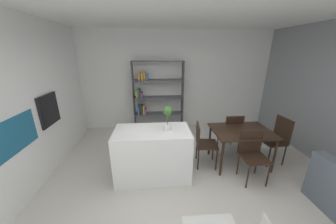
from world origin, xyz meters
The scene contains 12 objects.
ground_plane centered at (0.00, 0.00, 0.00)m, with size 8.45×8.45×0.00m, color beige.
back_partition centered at (0.00, 2.72, 1.41)m, with size 6.16×0.06×2.82m, color white.
cabinet_niche_splashback centered at (-2.40, -0.13, 1.11)m, with size 0.01×1.06×0.52m.
built_in_oven centered at (-2.38, 0.84, 1.20)m, with size 0.06×0.58×0.59m.
kitchen_island centered at (-0.45, 0.32, 0.47)m, with size 1.33×0.71×0.94m, color white.
potted_plant_on_island centered at (-0.17, 0.35, 1.20)m, with size 0.16×0.16×0.42m.
open_bookshelf centered at (-0.40, 2.42, 1.03)m, with size 1.41×0.33×2.01m.
dining_table centered at (1.33, 0.59, 0.68)m, with size 1.15×0.85×0.75m.
dining_chair_far centered at (1.33, 1.03, 0.54)m, with size 0.41×0.45×0.93m.
dining_chair_window_side centered at (2.13, 0.60, 0.58)m, with size 0.45×0.46×0.98m.
dining_chair_island_side centered at (0.55, 0.60, 0.54)m, with size 0.47×0.49×0.88m.
dining_chair_near centered at (1.33, 0.13, 0.55)m, with size 0.43×0.42×0.91m.
Camera 1 is at (-0.40, -2.49, 2.25)m, focal length 18.86 mm.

